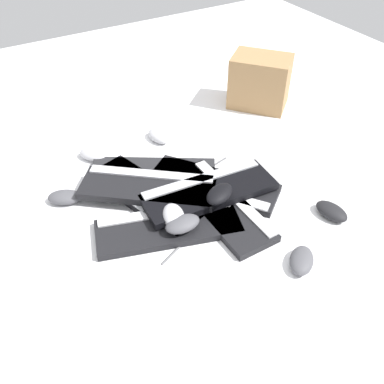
% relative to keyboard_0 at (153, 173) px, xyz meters
% --- Properties ---
extents(ground_plane, '(3.20, 3.20, 0.00)m').
position_rel_keyboard_0_xyz_m(ground_plane, '(-0.17, -0.07, -0.01)').
color(ground_plane, white).
extents(keyboard_0, '(0.36, 0.45, 0.03)m').
position_rel_keyboard_0_xyz_m(keyboard_0, '(0.00, 0.00, 0.00)').
color(keyboard_0, '#232326').
rests_on(keyboard_0, ground).
extents(keyboard_1, '(0.46, 0.27, 0.03)m').
position_rel_keyboard_0_xyz_m(keyboard_1, '(-0.09, 0.07, 0.00)').
color(keyboard_1, black).
rests_on(keyboard_1, ground).
extents(keyboard_2, '(0.27, 0.46, 0.03)m').
position_rel_keyboard_0_xyz_m(keyboard_2, '(-0.26, 0.08, 0.00)').
color(keyboard_2, black).
rests_on(keyboard_2, ground).
extents(keyboard_3, '(0.44, 0.16, 0.03)m').
position_rel_keyboard_0_xyz_m(keyboard_3, '(-0.26, -0.12, 0.00)').
color(keyboard_3, black).
rests_on(keyboard_3, ground).
extents(keyboard_4, '(0.44, 0.38, 0.03)m').
position_rel_keyboard_0_xyz_m(keyboard_4, '(-0.16, -0.15, 0.00)').
color(keyboard_4, black).
rests_on(keyboard_4, ground).
extents(keyboard_5, '(0.18, 0.45, 0.03)m').
position_rel_keyboard_0_xyz_m(keyboard_5, '(-0.21, -0.10, 0.03)').
color(keyboard_5, black).
rests_on(keyboard_5, keyboard_3).
extents(keyboard_6, '(0.39, 0.44, 0.03)m').
position_rel_keyboard_0_xyz_m(keyboard_6, '(-0.09, 0.06, 0.03)').
color(keyboard_6, black).
rests_on(keyboard_6, keyboard_1).
extents(mouse_0, '(0.13, 0.12, 0.04)m').
position_rel_keyboard_0_xyz_m(mouse_0, '(0.20, 0.14, 0.01)').
color(mouse_0, '#B7B7BC').
rests_on(mouse_0, ground).
extents(mouse_1, '(0.12, 0.10, 0.04)m').
position_rel_keyboard_0_xyz_m(mouse_1, '(-0.26, 0.06, 0.04)').
color(mouse_1, '#B7B7BC').
rests_on(mouse_1, keyboard_2).
extents(mouse_2, '(0.12, 0.08, 0.04)m').
position_rel_keyboard_0_xyz_m(mouse_2, '(-0.47, -0.40, 0.01)').
color(mouse_2, black).
rests_on(mouse_2, ground).
extents(mouse_3, '(0.12, 0.08, 0.04)m').
position_rel_keyboard_0_xyz_m(mouse_3, '(0.19, -0.12, 0.01)').
color(mouse_3, '#B7B7BC').
rests_on(mouse_3, ground).
extents(mouse_4, '(0.12, 0.13, 0.04)m').
position_rel_keyboard_0_xyz_m(mouse_4, '(-0.57, -0.18, 0.01)').
color(mouse_4, '#4C4C51').
rests_on(mouse_4, ground).
extents(mouse_5, '(0.11, 0.13, 0.04)m').
position_rel_keyboard_0_xyz_m(mouse_5, '(-0.28, -0.10, 0.07)').
color(mouse_5, black).
rests_on(mouse_5, keyboard_5).
extents(mouse_6, '(0.11, 0.13, 0.04)m').
position_rel_keyboard_0_xyz_m(mouse_6, '(0.02, 0.31, 0.01)').
color(mouse_6, '#4C4C51').
rests_on(mouse_6, ground).
extents(mouse_7, '(0.07, 0.11, 0.04)m').
position_rel_keyboard_0_xyz_m(mouse_7, '(-0.30, 0.05, 0.04)').
color(mouse_7, '#4C4C51').
rests_on(mouse_7, keyboard_2).
extents(cable_0, '(0.34, 0.45, 0.01)m').
position_rel_keyboard_0_xyz_m(cable_0, '(-0.23, -0.08, -0.01)').
color(cable_0, '#59595B').
rests_on(cable_0, ground).
extents(cardboard_box, '(0.29, 0.28, 0.22)m').
position_rel_keyboard_0_xyz_m(cardboard_box, '(0.22, -0.63, 0.10)').
color(cardboard_box, '#9E774C').
rests_on(cardboard_box, ground).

